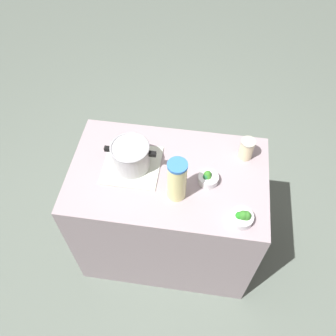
{
  "coord_description": "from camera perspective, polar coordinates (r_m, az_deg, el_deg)",
  "views": [
    {
      "loc": [
        0.17,
        -1.15,
        2.49
      ],
      "look_at": [
        0.0,
        0.0,
        0.94
      ],
      "focal_mm": 38.27,
      "sensor_mm": 36.0,
      "label": 1
    }
  ],
  "objects": [
    {
      "name": "mason_jar",
      "position": [
        2.05,
        12.4,
        3.0
      ],
      "size": [
        0.08,
        0.08,
        0.13
      ],
      "color": "beige",
      "rests_on": "counter_slab"
    },
    {
      "name": "counter_slab",
      "position": [
        2.35,
        0.0,
        -7.25
      ],
      "size": [
        1.11,
        0.68,
        0.89
      ],
      "primitive_type": "cube",
      "color": "gray",
      "rests_on": "ground_plane"
    },
    {
      "name": "ground_plane",
      "position": [
        2.75,
        0.0,
        -11.83
      ],
      "size": [
        8.0,
        8.0,
        0.0
      ],
      "primitive_type": "plane",
      "color": "slate"
    },
    {
      "name": "cooking_pot",
      "position": [
        1.95,
        -5.96,
        1.98
      ],
      "size": [
        0.28,
        0.21,
        0.16
      ],
      "color": "#B7B7BC",
      "rests_on": "dish_cloth"
    },
    {
      "name": "broccoli_bowl_center",
      "position": [
        1.93,
        6.38,
        -1.61
      ],
      "size": [
        0.11,
        0.11,
        0.07
      ],
      "color": "silver",
      "rests_on": "counter_slab"
    },
    {
      "name": "dish_cloth",
      "position": [
        2.02,
        -5.76,
        0.46
      ],
      "size": [
        0.31,
        0.3,
        0.01
      ],
      "primitive_type": "cube",
      "color": "beige",
      "rests_on": "counter_slab"
    },
    {
      "name": "lemonade_pitcher",
      "position": [
        1.79,
        1.44,
        -1.93
      ],
      "size": [
        0.1,
        0.1,
        0.26
      ],
      "color": "#EFE894",
      "rests_on": "counter_slab"
    },
    {
      "name": "broccoli_bowl_front",
      "position": [
        1.83,
        11.73,
        -7.67
      ],
      "size": [
        0.12,
        0.12,
        0.08
      ],
      "color": "silver",
      "rests_on": "counter_slab"
    }
  ]
}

